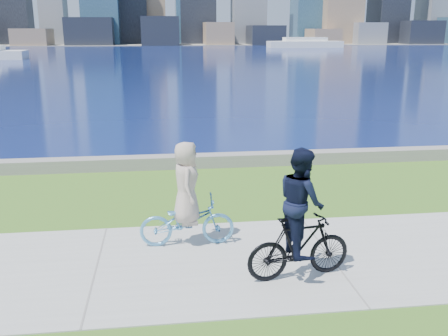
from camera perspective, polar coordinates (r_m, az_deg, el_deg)
The scene contains 8 objects.
ground at distance 8.68m, azimuth -14.42°, elevation -11.22°, with size 320.00×320.00×0.00m, color #3A681B.
concrete_path at distance 8.68m, azimuth -14.42°, elevation -11.17°, with size 80.00×3.50×0.02m, color #ADAEA8.
seawall at distance 14.42m, azimuth -11.64°, elevation 0.52°, with size 90.00×0.50×0.35m, color gray.
bay_water at distance 79.80m, azimuth -8.33°, elevation 12.67°, with size 320.00×131.00×0.01m, color #0C1B51.
far_shore at distance 137.75m, azimuth -8.02°, elevation 13.87°, with size 320.00×30.00×0.12m, color gray.
ferry_far at distance 111.88m, azimuth 9.21°, elevation 13.89°, with size 15.89×4.54×2.16m.
cyclist_woman at distance 9.05m, azimuth -4.29°, elevation -4.53°, with size 0.60×1.72×1.93m.
cyclist_man at distance 7.88m, azimuth 8.69°, elevation -6.43°, with size 0.74×1.77×2.12m.
Camera 1 is at (1.15, -7.70, 3.84)m, focal length 40.00 mm.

